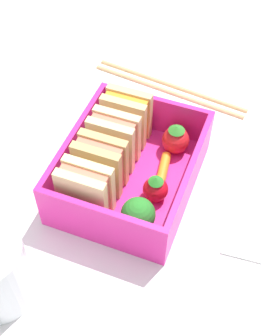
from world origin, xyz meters
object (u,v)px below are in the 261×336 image
at_px(broccoli_floret, 138,215).
at_px(carrot_stick_far_left, 163,169).
at_px(sandwich_center_right, 126,117).
at_px(sandwich_center_left, 100,164).
at_px(strawberry_far_left, 176,139).
at_px(chopstick_pair, 169,87).
at_px(sandwich_left, 86,191).
at_px(strawberry_left, 155,189).
at_px(sandwich_center, 114,140).

relative_size(broccoli_floret, carrot_stick_far_left, 1.00).
xyz_separation_m(sandwich_center_right, carrot_stick_far_left, (-0.04, -0.06, -0.03)).
bearing_deg(sandwich_center_left, strawberry_far_left, -38.48).
bearing_deg(chopstick_pair, sandwich_center_right, 171.09).
bearing_deg(broccoli_floret, chopstick_pair, 9.93).
bearing_deg(chopstick_pair, sandwich_left, 175.52).
relative_size(sandwich_center_left, sandwich_center_right, 1.00).
relative_size(sandwich_center_right, strawberry_left, 1.90).
distance_m(sandwich_left, strawberry_left, 0.07).
distance_m(strawberry_far_left, chopstick_pair, 0.12).
height_order(strawberry_left, strawberry_far_left, strawberry_far_left).
bearing_deg(sandwich_center, strawberry_far_left, -57.64).
bearing_deg(strawberry_far_left, sandwich_left, 152.02).
xyz_separation_m(sandwich_center_left, carrot_stick_far_left, (0.04, -0.06, -0.03)).
relative_size(sandwich_left, strawberry_left, 1.90).
distance_m(sandwich_center, strawberry_far_left, 0.07).
xyz_separation_m(sandwich_center_right, strawberry_left, (-0.07, -0.06, -0.02)).
xyz_separation_m(sandwich_left, sandwich_center, (0.07, 0.00, 0.00)).
xyz_separation_m(broccoli_floret, strawberry_left, (0.04, -0.00, -0.01)).
height_order(sandwich_left, strawberry_far_left, sandwich_left).
height_order(sandwich_center, sandwich_center_right, same).
relative_size(sandwich_center_right, strawberry_far_left, 1.68).
height_order(sandwich_center, strawberry_far_left, sandwich_center).
bearing_deg(strawberry_far_left, broccoli_floret, 178.85).
bearing_deg(sandwich_left, sandwich_center, 0.00).
bearing_deg(carrot_stick_far_left, broccoli_floret, 179.44).
bearing_deg(sandwich_center, chopstick_pair, -6.71).
height_order(sandwich_center_left, sandwich_center_right, same).
height_order(sandwich_left, broccoli_floret, sandwich_left).
relative_size(sandwich_left, sandwich_center_left, 1.00).
bearing_deg(strawberry_left, carrot_stick_far_left, 4.26).
bearing_deg(sandwich_center_right, sandwich_left, 180.00).
bearing_deg(sandwich_center, sandwich_center_left, 180.00).
relative_size(sandwich_center, strawberry_left, 1.90).
height_order(broccoli_floret, carrot_stick_far_left, broccoli_floret).
bearing_deg(sandwich_left, strawberry_far_left, -27.98).
bearing_deg(sandwich_center, broccoli_floret, -143.77).
xyz_separation_m(sandwich_left, broccoli_floret, (-0.00, -0.06, -0.01)).
height_order(sandwich_left, carrot_stick_far_left, sandwich_left).
relative_size(sandwich_center, strawberry_far_left, 1.68).
relative_size(strawberry_left, strawberry_far_left, 0.89).
relative_size(sandwich_left, sandwich_center_right, 1.00).
xyz_separation_m(strawberry_left, chopstick_pair, (0.18, 0.04, -0.02)).
distance_m(sandwich_center, strawberry_left, 0.07).
relative_size(broccoli_floret, strawberry_left, 1.30).
xyz_separation_m(sandwich_center_left, sandwich_center_right, (0.07, 0.00, 0.00)).
bearing_deg(strawberry_far_left, sandwich_center_right, 90.54).
bearing_deg(sandwich_left, carrot_stick_far_left, -37.86).
relative_size(sandwich_center, sandwich_center_right, 1.00).
bearing_deg(sandwich_center_right, strawberry_far_left, -89.46).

